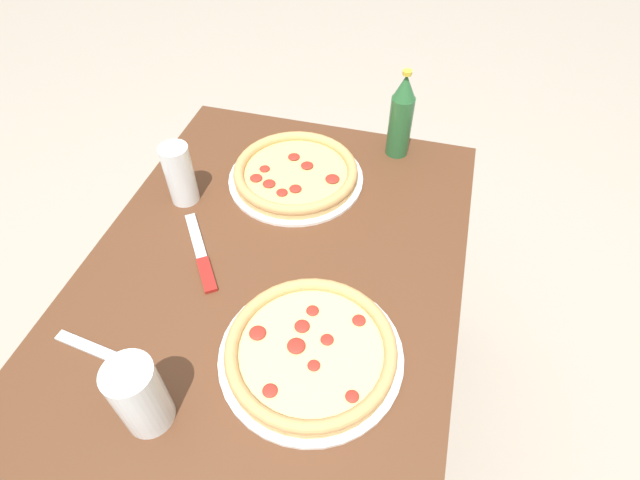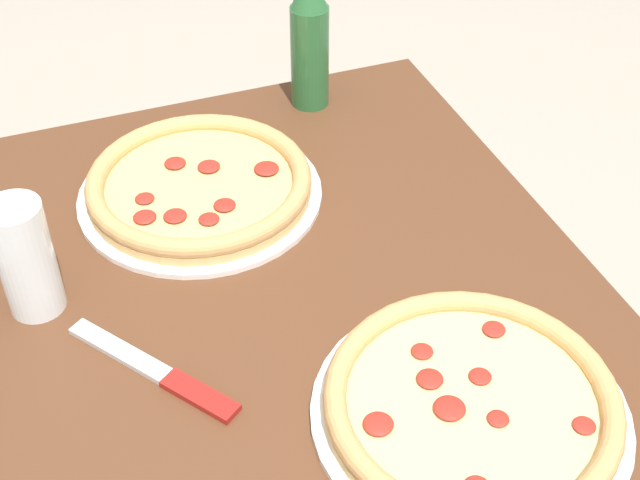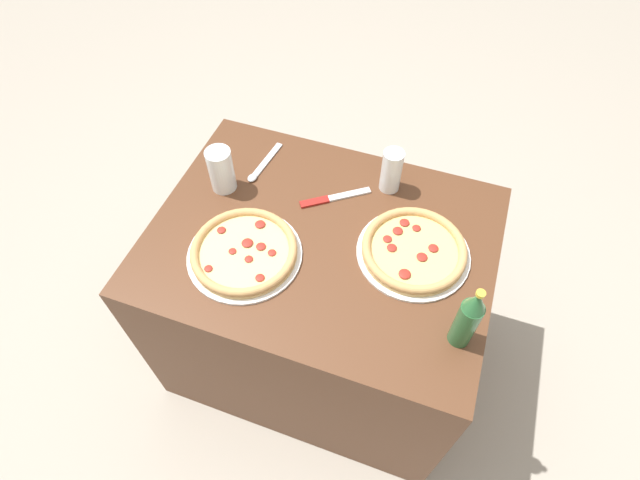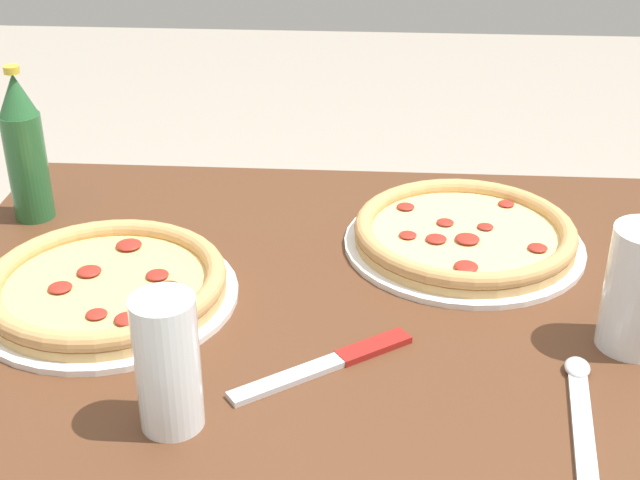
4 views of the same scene
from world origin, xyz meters
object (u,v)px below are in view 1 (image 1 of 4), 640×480
at_px(glass_iced_tea, 180,176).
at_px(beer_bottle, 401,116).
at_px(glass_orange_juice, 141,398).
at_px(pizza_veggie, 311,351).
at_px(pizza_margherita, 296,173).
at_px(knife, 201,255).
at_px(spoon, 113,357).

relative_size(glass_iced_tea, beer_bottle, 0.64).
bearing_deg(glass_orange_juice, beer_bottle, 160.85).
xyz_separation_m(pizza_veggie, glass_orange_juice, (0.17, -0.22, 0.05)).
bearing_deg(pizza_margherita, glass_orange_juice, -5.27).
height_order(pizza_veggie, glass_iced_tea, glass_iced_tea).
bearing_deg(knife, glass_orange_juice, 10.63).
bearing_deg(pizza_margherita, pizza_veggie, 20.09).
relative_size(glass_iced_tea, glass_orange_juice, 0.99).
distance_m(pizza_veggie, glass_iced_tea, 0.51).
xyz_separation_m(knife, spoon, (0.26, -0.05, 0.00)).
xyz_separation_m(glass_orange_juice, knife, (-0.34, -0.06, -0.06)).
height_order(pizza_veggie, glass_orange_juice, glass_orange_juice).
height_order(pizza_margherita, knife, pizza_margherita).
distance_m(knife, spoon, 0.27).
relative_size(pizza_veggie, glass_orange_juice, 2.22).
bearing_deg(pizza_veggie, glass_iced_tea, -129.12).
relative_size(beer_bottle, knife, 1.15).
xyz_separation_m(glass_iced_tea, glass_orange_juice, (0.49, 0.17, -0.00)).
bearing_deg(glass_iced_tea, pizza_margherita, 119.87).
height_order(pizza_margherita, spoon, pizza_margherita).
bearing_deg(pizza_margherita, glass_iced_tea, -60.13).
height_order(pizza_veggie, beer_bottle, beer_bottle).
xyz_separation_m(pizza_margherita, glass_iced_tea, (0.13, -0.23, 0.05)).
distance_m(glass_orange_juice, beer_bottle, 0.84).
bearing_deg(knife, spoon, -11.14).
distance_m(glass_iced_tea, glass_orange_juice, 0.52).
xyz_separation_m(pizza_veggie, beer_bottle, (-0.62, 0.05, 0.09)).
relative_size(pizza_veggie, glass_iced_tea, 2.24).
height_order(knife, spoon, spoon).
bearing_deg(glass_iced_tea, knife, 34.96).
bearing_deg(spoon, knife, 168.86).
relative_size(beer_bottle, spoon, 1.14).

